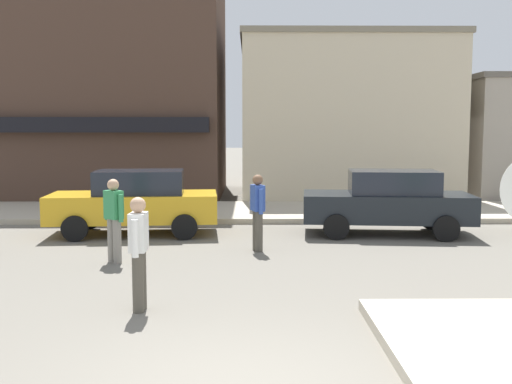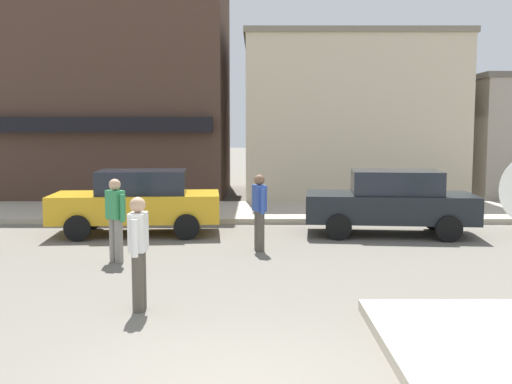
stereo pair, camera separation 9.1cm
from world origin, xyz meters
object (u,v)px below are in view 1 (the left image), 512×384
pedestrian_kerb_side (114,218)px  pedestrian_crossing_near (139,250)px  pedestrian_crossing_far (258,210)px  parked_car_second (388,201)px  parked_car_nearest (135,201)px

pedestrian_kerb_side → pedestrian_crossing_near: bearing=-71.3°
pedestrian_crossing_far → pedestrian_crossing_near: bearing=-112.4°
parked_car_second → pedestrian_kerb_side: bearing=-152.7°
pedestrian_crossing_near → parked_car_nearest: bearing=101.2°
pedestrian_crossing_near → pedestrian_kerb_side: 3.24m
parked_car_nearest → pedestrian_crossing_near: pedestrian_crossing_near is taller
parked_car_nearest → pedestrian_crossing_far: size_ratio=2.56×
pedestrian_crossing_near → parked_car_second: bearing=51.3°
parked_car_nearest → pedestrian_crossing_near: size_ratio=2.56×
parked_car_nearest → pedestrian_kerb_side: 3.14m
pedestrian_kerb_side → pedestrian_crossing_far: bearing=21.7°
pedestrian_crossing_near → pedestrian_crossing_far: bearing=67.6°
parked_car_nearest → parked_car_second: 6.14m
parked_car_nearest → parked_car_second: size_ratio=0.99×
parked_car_nearest → pedestrian_crossing_near: (1.23, -6.21, 0.06)m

